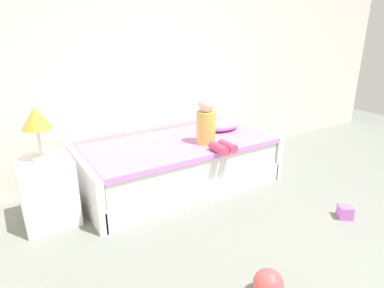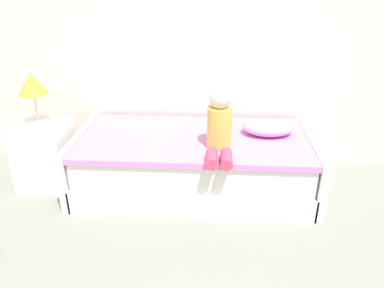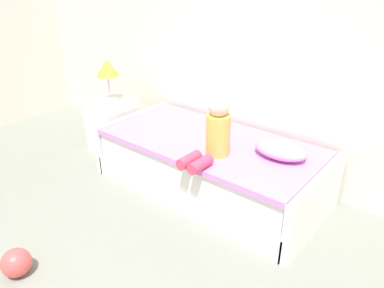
% 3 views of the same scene
% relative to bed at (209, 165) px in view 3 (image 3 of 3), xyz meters
% --- Properties ---
extents(wall_rear, '(7.20, 0.10, 2.90)m').
position_rel_bed_xyz_m(wall_rear, '(0.44, 0.60, 1.20)').
color(wall_rear, silver).
rests_on(wall_rear, ground).
extents(bed, '(2.11, 1.00, 0.50)m').
position_rel_bed_xyz_m(bed, '(0.00, 0.00, 0.00)').
color(bed, white).
rests_on(bed, ground).
extents(nightstand, '(0.44, 0.44, 0.60)m').
position_rel_bed_xyz_m(nightstand, '(-1.35, -0.02, 0.05)').
color(nightstand, white).
rests_on(nightstand, ground).
extents(table_lamp, '(0.24, 0.24, 0.45)m').
position_rel_bed_xyz_m(table_lamp, '(-1.35, -0.02, 0.69)').
color(table_lamp, silver).
rests_on(table_lamp, nightstand).
extents(child_figure, '(0.20, 0.51, 0.50)m').
position_rel_bed_xyz_m(child_figure, '(0.22, -0.23, 0.46)').
color(child_figure, gold).
rests_on(child_figure, bed).
extents(pillow, '(0.44, 0.30, 0.13)m').
position_rel_bed_xyz_m(pillow, '(0.64, 0.10, 0.32)').
color(pillow, '#EA8CC6').
rests_on(pillow, bed).
extents(toy_ball, '(0.20, 0.20, 0.20)m').
position_rel_bed_xyz_m(toy_ball, '(-0.34, -1.70, -0.15)').
color(toy_ball, '#E54C4C').
rests_on(toy_ball, ground).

